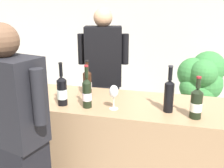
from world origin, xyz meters
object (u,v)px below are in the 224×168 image
Objects in this scene: wine_bottle_0 at (169,94)px; person_guest at (15,153)px; person_server at (104,88)px; potted_shrub at (200,84)px; wine_glass at (114,93)px; wine_bottle_1 at (87,82)px; wine_bottle_3 at (62,91)px; ice_bucket at (17,87)px; wine_bottle_2 at (196,103)px; wine_bottle_4 at (87,93)px.

person_guest is (-0.96, -0.54, -0.31)m from wine_bottle_0.
potted_shrub is at bearing 33.20° from person_server.
wine_bottle_0 is 0.41m from wine_glass.
person_guest reaches higher than wine_bottle_1.
wine_bottle_3 is (-0.82, -0.07, -0.02)m from wine_bottle_0.
person_server is (0.08, 0.90, -0.26)m from wine_bottle_3.
wine_bottle_3 is 0.57m from person_guest.
ice_bucket is (-0.54, -0.24, -0.01)m from wine_bottle_1.
wine_glass is (0.31, -0.26, 0.02)m from wine_bottle_1.
person_guest is (0.29, -0.51, -0.28)m from ice_bucket.
wine_bottle_0 is 0.74m from wine_bottle_1.
person_guest reaches higher than wine_bottle_3.
wine_bottle_2 is 0.81m from wine_bottle_4.
wine_bottle_0 is 1.72× the size of ice_bucket.
wine_bottle_1 is at bearing 67.79° from wine_bottle_3.
wine_bottle_2 is 1.45m from ice_bucket.
wine_bottle_0 is 1.14m from person_server.
wine_bottle_3 is 1.67× the size of ice_bucket.
person_server reaches higher than ice_bucket.
wine_bottle_0 is 0.21× the size of person_server.
person_guest is at bearing -126.22° from wine_bottle_4.
wine_bottle_4 is at bearing -175.46° from wine_glass.
wine_bottle_4 reaches higher than wine_bottle_1.
wine_glass is 0.98m from person_server.
potted_shrub is at bearing 84.19° from wine_bottle_2.
potted_shrub is (1.32, 2.09, -0.04)m from person_guest.
wine_bottle_3 reaches higher than wine_bottle_1.
ice_bucket is 1.02m from person_server.
person_guest is at bearing -108.53° from wine_bottle_1.
potted_shrub is at bearing 57.72° from person_guest.
wine_bottle_3 reaches higher than ice_bucket.
person_guest is at bearing -150.57° from wine_bottle_0.
wine_bottle_3 reaches higher than wine_glass.
wine_bottle_3 is at bearing -179.92° from wine_bottle_2.
wine_bottle_4 is 0.28× the size of potted_shrub.
wine_bottle_3 is 0.43m from ice_bucket.
ice_bucket is (-1.45, 0.04, -0.01)m from wine_bottle_2.
ice_bucket is (-0.85, 0.02, -0.03)m from wine_glass.
wine_bottle_4 is at bearing -121.05° from potted_shrub.
person_server reaches higher than wine_bottle_2.
wine_bottle_0 is 1.17× the size of wine_bottle_2.
person_guest is (-0.14, -0.47, -0.30)m from wine_bottle_3.
wine_bottle_4 is 1.77× the size of wine_glass.
wine_bottle_1 is 1.74m from potted_shrub.
wine_bottle_2 is 0.26× the size of potted_shrub.
wine_bottle_4 is (-0.62, -0.07, -0.02)m from wine_bottle_0.
wine_bottle_1 reaches higher than potted_shrub.
person_server is (0.51, 0.85, -0.24)m from ice_bucket.
wine_bottle_1 is at bearing 163.88° from wine_bottle_0.
ice_bucket reaches higher than potted_shrub.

